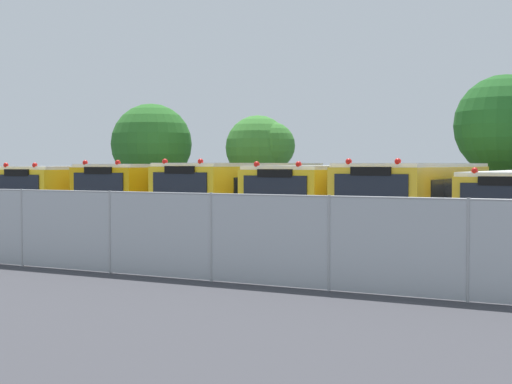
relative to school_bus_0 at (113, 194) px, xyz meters
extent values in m
plane|color=#38383D|center=(8.00, -0.07, -1.41)|extent=(160.00, 160.00, 0.00)
cube|color=yellow|center=(0.00, 0.03, -0.02)|extent=(2.62, 10.86, 2.08)
cube|color=white|center=(0.00, 0.03, 1.08)|extent=(2.56, 10.64, 0.12)
cube|color=black|center=(0.12, -5.45, -0.88)|extent=(2.42, 0.21, 0.36)
cube|color=black|center=(0.12, -5.40, 0.35)|extent=(1.95, 0.10, 1.00)
cube|color=black|center=(1.20, 0.35, 0.31)|extent=(0.23, 8.43, 0.75)
cube|color=black|center=(-1.21, 0.30, 0.31)|extent=(0.23, 8.43, 0.75)
cube|color=black|center=(0.00, 0.03, -0.44)|extent=(2.64, 10.97, 0.10)
sphere|color=red|center=(0.77, -5.21, 1.18)|extent=(0.18, 0.18, 0.18)
sphere|color=red|center=(-0.54, -5.24, 1.18)|extent=(0.18, 0.18, 0.18)
cube|color=black|center=(0.12, -5.41, 0.92)|extent=(1.07, 0.10, 0.24)
cylinder|color=black|center=(1.14, -3.95, -0.91)|extent=(0.30, 1.01, 1.00)
cylinder|color=black|center=(-0.96, -4.00, -0.91)|extent=(0.30, 1.01, 1.00)
cylinder|color=black|center=(0.97, 3.65, -0.91)|extent=(0.30, 1.01, 1.00)
cylinder|color=black|center=(-1.13, 3.61, -0.91)|extent=(0.30, 1.01, 1.00)
cube|color=#EAA80C|center=(3.16, -0.20, 0.02)|extent=(2.63, 9.44, 2.16)
cube|color=white|center=(3.16, -0.20, 1.16)|extent=(2.58, 9.25, 0.12)
cube|color=black|center=(3.26, -4.96, -0.88)|extent=(2.49, 0.21, 0.36)
cube|color=black|center=(3.26, -4.91, 0.41)|extent=(2.00, 0.10, 1.04)
cube|color=black|center=(4.39, 0.12, 0.37)|extent=(0.19, 7.32, 0.78)
cube|color=black|center=(1.92, 0.07, 0.37)|extent=(0.19, 7.32, 0.78)
cube|color=black|center=(3.16, -0.20, -0.41)|extent=(2.66, 9.53, 0.10)
sphere|color=red|center=(3.92, -4.73, 1.26)|extent=(0.18, 0.18, 0.18)
sphere|color=red|center=(2.58, -4.76, 1.26)|extent=(0.18, 0.18, 0.18)
cube|color=black|center=(3.26, -4.92, 1.00)|extent=(1.10, 0.10, 0.24)
cylinder|color=black|center=(4.31, -3.47, -0.91)|extent=(0.30, 1.01, 1.00)
cylinder|color=black|center=(2.15, -3.52, -0.91)|extent=(0.30, 1.01, 1.00)
cylinder|color=black|center=(4.18, 2.72, -0.91)|extent=(0.30, 1.01, 1.00)
cylinder|color=black|center=(2.02, 2.67, -0.91)|extent=(0.30, 1.01, 1.00)
cube|color=yellow|center=(6.38, -0.27, 0.04)|extent=(2.60, 9.44, 2.19)
cube|color=white|center=(6.38, -0.27, 1.19)|extent=(2.54, 9.25, 0.12)
cube|color=black|center=(6.50, -5.03, -0.88)|extent=(2.41, 0.22, 0.36)
cube|color=black|center=(6.50, -4.98, 0.43)|extent=(1.94, 0.11, 1.05)
cube|color=black|center=(7.57, 0.06, 0.39)|extent=(0.23, 7.31, 0.79)
cube|color=black|center=(5.17, 0.00, 0.39)|extent=(0.23, 7.31, 0.79)
cube|color=black|center=(6.38, -0.27, -0.40)|extent=(2.62, 9.53, 0.10)
sphere|color=red|center=(7.14, -4.79, 1.29)|extent=(0.18, 0.18, 0.18)
sphere|color=red|center=(5.85, -4.82, 1.29)|extent=(0.18, 0.18, 0.18)
cube|color=black|center=(6.50, -4.99, 1.03)|extent=(1.06, 0.11, 0.24)
cylinder|color=black|center=(7.50, -3.53, -0.91)|extent=(0.31, 1.01, 1.00)
cylinder|color=black|center=(5.43, -3.58, -0.91)|extent=(0.31, 1.01, 1.00)
cylinder|color=black|center=(7.35, 2.65, -0.91)|extent=(0.31, 1.01, 1.00)
cylinder|color=black|center=(5.27, 2.59, -0.91)|extent=(0.31, 1.01, 1.00)
cube|color=yellow|center=(9.68, -0.11, -0.01)|extent=(2.68, 9.79, 2.10)
cube|color=white|center=(9.68, -0.11, 1.10)|extent=(2.63, 9.60, 0.12)
cube|color=black|center=(9.80, -5.04, -0.88)|extent=(2.50, 0.22, 0.36)
cube|color=black|center=(9.79, -4.99, 0.37)|extent=(2.01, 0.11, 1.01)
cube|color=black|center=(10.91, 0.22, 0.33)|extent=(0.22, 7.59, 0.76)
cube|color=black|center=(8.43, 0.16, 0.33)|extent=(0.22, 7.59, 0.76)
cube|color=black|center=(9.68, -0.11, -0.43)|extent=(2.71, 9.89, 0.10)
sphere|color=red|center=(10.46, -4.81, 1.20)|extent=(0.18, 0.18, 0.18)
sphere|color=red|center=(9.12, -4.84, 1.20)|extent=(0.18, 0.18, 0.18)
cube|color=black|center=(9.79, -5.00, 0.94)|extent=(1.10, 0.11, 0.24)
cylinder|color=black|center=(10.84, -3.55, -0.91)|extent=(0.30, 1.01, 1.00)
cylinder|color=black|center=(8.68, -3.60, -0.91)|extent=(0.30, 1.01, 1.00)
cylinder|color=black|center=(10.69, 2.99, -0.91)|extent=(0.30, 1.01, 1.00)
cylinder|color=black|center=(8.52, 2.93, -0.91)|extent=(0.30, 1.01, 1.00)
cube|color=yellow|center=(12.76, -0.19, 0.03)|extent=(2.62, 10.21, 2.18)
cube|color=white|center=(12.76, -0.19, 1.18)|extent=(2.57, 10.01, 0.12)
cube|color=black|center=(12.82, -5.35, -0.88)|extent=(2.57, 0.19, 0.36)
cube|color=black|center=(12.82, -5.30, 0.42)|extent=(2.06, 0.08, 1.05)
cube|color=black|center=(14.04, 0.12, 0.38)|extent=(0.12, 7.95, 0.78)
cube|color=black|center=(11.48, 0.10, 0.38)|extent=(0.12, 7.95, 0.78)
cube|color=black|center=(12.76, -0.19, -0.41)|extent=(2.65, 10.31, 0.10)
sphere|color=red|center=(13.51, -5.13, 1.28)|extent=(0.18, 0.18, 0.18)
sphere|color=red|center=(12.12, -5.14, 1.28)|extent=(0.18, 0.18, 0.18)
cube|color=black|center=(12.82, -5.31, 1.02)|extent=(1.13, 0.09, 0.24)
cylinder|color=black|center=(13.92, -3.87, -0.91)|extent=(0.29, 1.00, 1.00)
cylinder|color=black|center=(11.68, -3.89, -0.91)|extent=(0.29, 1.00, 1.00)
cylinder|color=black|center=(13.85, 3.11, -0.91)|extent=(0.29, 1.00, 1.00)
cylinder|color=black|center=(11.61, 3.09, -0.91)|extent=(0.29, 1.00, 1.00)
cube|color=black|center=(16.06, -4.64, -0.88)|extent=(2.52, 0.17, 0.36)
cube|color=black|center=(16.06, -4.59, 0.26)|extent=(2.03, 0.07, 0.93)
cube|color=black|center=(14.77, 0.36, 0.22)|extent=(0.08, 7.24, 0.70)
sphere|color=red|center=(15.38, -4.43, 1.04)|extent=(0.18, 0.18, 0.18)
cube|color=black|center=(16.06, -4.60, 0.78)|extent=(1.11, 0.09, 0.24)
cylinder|color=black|center=(14.95, -3.18, -0.91)|extent=(0.29, 1.00, 1.00)
cylinder|color=black|center=(14.92, 2.90, -0.91)|extent=(0.29, 1.00, 1.00)
cylinder|color=#4C3823|center=(-3.64, 7.89, -0.36)|extent=(0.31, 0.31, 2.10)
sphere|color=#286623|center=(-3.64, 7.89, 2.25)|extent=(4.17, 4.17, 4.17)
sphere|color=#286623|center=(-3.15, 7.75, 2.32)|extent=(2.72, 2.72, 2.72)
cylinder|color=#4C3823|center=(1.81, 9.34, -0.29)|extent=(0.44, 0.44, 2.24)
sphere|color=#387A2D|center=(1.81, 9.34, 2.04)|extent=(3.24, 3.24, 3.24)
sphere|color=#387A2D|center=(2.56, 9.37, 2.14)|extent=(2.36, 2.36, 2.36)
cylinder|color=#4C3823|center=(13.91, 8.66, -0.09)|extent=(0.39, 0.39, 2.65)
sphere|color=#1E561E|center=(13.91, 8.66, 2.85)|extent=(4.29, 4.29, 4.29)
sphere|color=#1E561E|center=(14.11, 8.84, 2.64)|extent=(3.36, 3.36, 3.36)
cylinder|color=#9EA0A3|center=(5.20, -10.36, -0.42)|extent=(0.07, 0.07, 1.98)
cylinder|color=#9EA0A3|center=(8.02, -10.36, -0.42)|extent=(0.07, 0.07, 1.98)
cylinder|color=#9EA0A3|center=(10.85, -10.36, -0.42)|extent=(0.07, 0.07, 1.98)
cylinder|color=#9EA0A3|center=(13.68, -10.36, -0.42)|extent=(0.07, 0.07, 1.98)
cylinder|color=#9EA0A3|center=(16.50, -10.36, -0.42)|extent=(0.07, 0.07, 1.98)
cube|color=#ADB2B7|center=(8.02, -10.36, -0.42)|extent=(22.61, 0.02, 1.94)
cylinder|color=#9EA0A3|center=(8.02, -10.36, 0.54)|extent=(22.61, 0.04, 0.04)
camera|label=1|loc=(19.69, -25.17, 1.21)|focal=54.39mm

